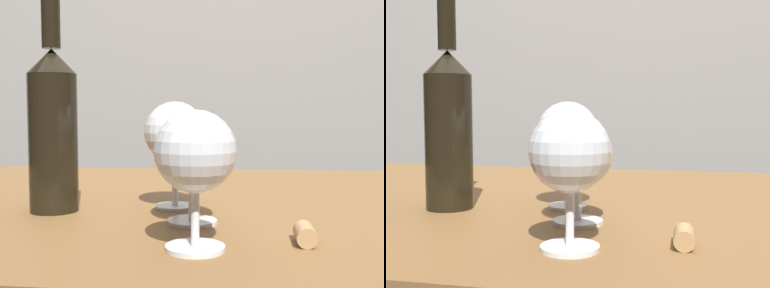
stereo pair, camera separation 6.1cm
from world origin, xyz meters
The scene contains 7 objects.
back_wall centered at (0.00, 1.15, 1.30)m, with size 5.00×0.08×2.60m, color gray.
dining_table centered at (0.00, 0.00, 0.65)m, with size 1.57×0.80×0.74m.
wine_glass_chardonnay centered at (0.01, -0.28, 0.83)m, with size 0.09×0.09×0.15m.
wine_glass_cabernet centered at (-0.01, -0.17, 0.82)m, with size 0.09×0.09×0.13m.
wine_glass_amber centered at (-0.04, -0.07, 0.85)m, with size 0.09×0.09×0.16m.
wine_bottle centered at (-0.21, -0.11, 0.86)m, with size 0.07×0.07×0.32m.
cork centered at (0.13, -0.25, 0.75)m, with size 0.02×0.02×0.04m, color tan.
Camera 2 is at (0.12, -0.76, 0.88)m, focal length 45.11 mm.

